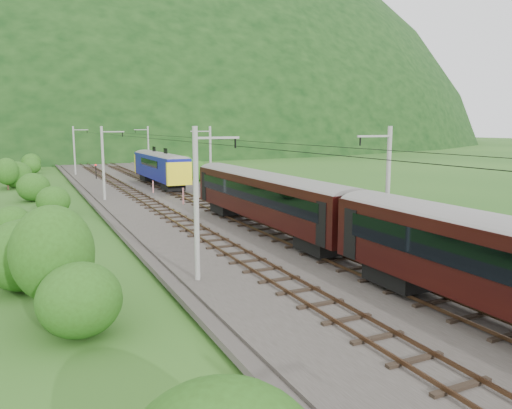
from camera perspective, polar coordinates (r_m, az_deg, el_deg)
name	(u,v)px	position (r m, az deg, el deg)	size (l,w,h in m)	color
ground	(300,271)	(29.26, 5.02, -7.55)	(600.00, 600.00, 0.00)	#204917
railbed	(234,235)	(37.93, -2.59, -3.46)	(14.00, 220.00, 0.30)	#38332D
track_left	(203,235)	(37.05, -6.02, -3.45)	(2.40, 220.00, 0.27)	brown
track_right	(262,229)	(38.84, 0.69, -2.82)	(2.40, 220.00, 0.27)	brown
catenary_left	(104,161)	(56.93, -17.01, 4.73)	(2.54, 192.28, 8.00)	gray
catenary_right	(210,158)	(59.90, -5.30, 5.27)	(2.54, 192.28, 8.00)	gray
overhead_wires	(233,143)	(37.06, -2.66, 7.09)	(4.83, 198.00, 0.03)	black
mountain_main	(51,142)	(284.70, -22.42, 6.60)	(504.00, 360.00, 244.00)	black
hazard_post_near	(153,187)	(61.80, -11.68, 2.01)	(0.16, 0.16, 1.46)	red
hazard_post_far	(183,196)	(52.04, -8.32, 0.96)	(0.18, 0.18, 1.71)	red
signal	(96,170)	(80.45, -17.83, 3.75)	(0.25, 0.25, 2.25)	black
vegetation_left	(36,225)	(35.27, -23.84, -2.13)	(12.02, 144.86, 5.60)	#244C14
vegetation_right	(267,188)	(57.56, 1.27, 1.95)	(6.67, 107.27, 2.98)	#244C14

